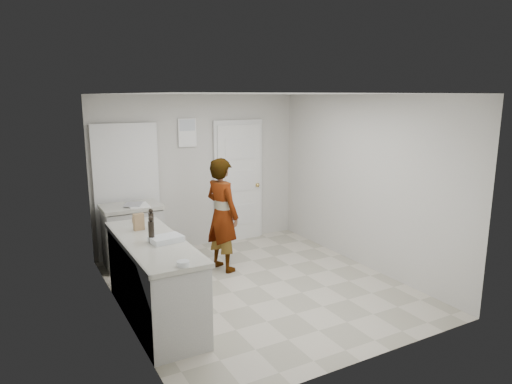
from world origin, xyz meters
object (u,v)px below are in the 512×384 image
oil_cruet_a (151,219)px  baking_dish (166,239)px  spice_jar (134,220)px  person (222,215)px  egg_bowl (183,263)px  cake_mix_box (139,222)px  oil_cruet_b (151,230)px

oil_cruet_a → baking_dish: (0.00, -0.55, -0.09)m
spice_jar → oil_cruet_a: 0.39m
person → baking_dish: size_ratio=4.47×
egg_bowl → cake_mix_box: bearing=92.3°
person → oil_cruet_b: 1.72m
cake_mix_box → egg_bowl: 1.35m
person → egg_bowl: (-1.27, -1.90, 0.13)m
oil_cruet_b → baking_dish: bearing=-19.2°
oil_cruet_b → cake_mix_box: bearing=90.0°
baking_dish → oil_cruet_a: bearing=90.3°
person → spice_jar: 1.32m
cake_mix_box → spice_jar: 0.35m
person → cake_mix_box: 1.45m
cake_mix_box → baking_dish: 0.59m
person → baking_dish: (-1.18, -1.12, 0.14)m
spice_jar → cake_mix_box: bearing=-95.0°
baking_dish → egg_bowl: size_ratio=3.01×
spice_jar → oil_cruet_a: oil_cruet_a is taller
person → cake_mix_box: person is taller
cake_mix_box → spice_jar: (0.03, 0.35, -0.06)m
oil_cruet_a → oil_cruet_b: (-0.14, -0.50, 0.02)m
spice_jar → egg_bowl: spice_jar is taller
cake_mix_box → oil_cruet_a: oil_cruet_a is taller
person → spice_jar: size_ratio=21.20×
cake_mix_box → person: bearing=14.8°
oil_cruet_b → baking_dish: oil_cruet_b is taller
cake_mix_box → spice_jar: cake_mix_box is taller
person → egg_bowl: size_ratio=13.49×
oil_cruet_a → egg_bowl: size_ratio=2.04×
oil_cruet_b → oil_cruet_a: bearing=74.0°
person → egg_bowl: person is taller
spice_jar → baking_dish: 0.92m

